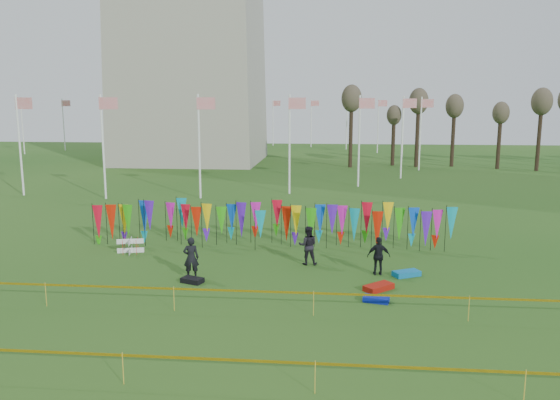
# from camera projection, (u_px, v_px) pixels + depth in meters

# --- Properties ---
(ground) EXTENTS (160.00, 160.00, 0.00)m
(ground) POSITION_uv_depth(u_px,v_px,m) (244.00, 292.00, 21.43)
(ground) COLOR #204D15
(ground) RESTS_ON ground
(flagpole_ring) EXTENTS (57.40, 56.16, 8.00)m
(flagpole_ring) POSITION_uv_depth(u_px,v_px,m) (194.00, 130.00, 69.06)
(flagpole_ring) COLOR white
(flagpole_ring) RESTS_ON ground
(banner_row) EXTENTS (18.64, 0.64, 2.26)m
(banner_row) POSITION_uv_depth(u_px,v_px,m) (270.00, 221.00, 27.96)
(banner_row) COLOR black
(banner_row) RESTS_ON ground
(caution_tape_near) EXTENTS (26.00, 0.02, 0.90)m
(caution_tape_near) POSITION_uv_depth(u_px,v_px,m) (228.00, 292.00, 19.17)
(caution_tape_near) COLOR #DAAE04
(caution_tape_near) RESTS_ON ground
(caution_tape_far) EXTENTS (26.00, 0.02, 0.90)m
(caution_tape_far) POSITION_uv_depth(u_px,v_px,m) (190.00, 360.00, 14.08)
(caution_tape_far) COLOR #DAAE04
(caution_tape_far) RESTS_ON ground
(box_kite) EXTENTS (0.66, 0.66, 0.74)m
(box_kite) POSITION_uv_depth(u_px,v_px,m) (130.00, 246.00, 26.91)
(box_kite) COLOR red
(box_kite) RESTS_ON ground
(person_left) EXTENTS (0.74, 0.61, 1.78)m
(person_left) POSITION_uv_depth(u_px,v_px,m) (191.00, 258.00, 22.95)
(person_left) COLOR black
(person_left) RESTS_ON ground
(person_mid) EXTENTS (0.89, 0.57, 1.80)m
(person_mid) POSITION_uv_depth(u_px,v_px,m) (308.00, 245.00, 24.93)
(person_mid) COLOR black
(person_mid) RESTS_ON ground
(person_right) EXTENTS (0.99, 0.58, 1.67)m
(person_right) POSITION_uv_depth(u_px,v_px,m) (379.00, 256.00, 23.42)
(person_right) COLOR black
(person_right) RESTS_ON ground
(kite_bag_blue) EXTENTS (1.03, 0.70, 0.20)m
(kite_bag_blue) POSITION_uv_depth(u_px,v_px,m) (376.00, 299.00, 20.35)
(kite_bag_blue) COLOR #0A1CA2
(kite_bag_blue) RESTS_ON ground
(kite_bag_red) EXTENTS (1.31, 1.25, 0.23)m
(kite_bag_red) POSITION_uv_depth(u_px,v_px,m) (379.00, 287.00, 21.62)
(kite_bag_red) COLOR #AC170B
(kite_bag_red) RESTS_ON ground
(kite_bag_black) EXTENTS (1.01, 0.79, 0.20)m
(kite_bag_black) POSITION_uv_depth(u_px,v_px,m) (192.00, 280.00, 22.51)
(kite_bag_black) COLOR black
(kite_bag_black) RESTS_ON ground
(kite_bag_teal) EXTENTS (1.28, 1.01, 0.22)m
(kite_bag_teal) POSITION_uv_depth(u_px,v_px,m) (406.00, 273.00, 23.37)
(kite_bag_teal) COLOR #0D73B7
(kite_bag_teal) RESTS_ON ground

